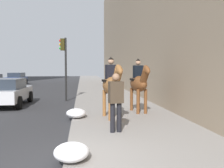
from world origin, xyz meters
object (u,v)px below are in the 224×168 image
object	(u,v)px
mounted_horse_far	(139,83)
car_mid_lane	(16,78)
mounted_horse_near	(112,84)
car_far_lane	(8,91)
pedestrian_greeting	(116,99)
traffic_light_near_curb	(64,59)

from	to	relation	value
mounted_horse_far	car_mid_lane	size ratio (longest dim) A/B	0.49
mounted_horse_near	car_far_lane	world-z (taller)	mounted_horse_near
mounted_horse_far	pedestrian_greeting	xyz separation A→B (m)	(-3.23, 1.41, -0.27)
mounted_horse_near	pedestrian_greeting	size ratio (longest dim) A/B	1.33
car_mid_lane	traffic_light_near_curb	bearing A→B (deg)	24.16
mounted_horse_near	mounted_horse_far	size ratio (longest dim) A/B	1.00
traffic_light_near_curb	mounted_horse_far	bearing A→B (deg)	-146.07
mounted_horse_far	car_mid_lane	xyz separation A→B (m)	(21.98, 10.34, -0.61)
pedestrian_greeting	car_mid_lane	size ratio (longest dim) A/B	0.37
car_mid_lane	pedestrian_greeting	bearing A→B (deg)	21.39
mounted_horse_near	pedestrian_greeting	xyz separation A→B (m)	(-2.05, 0.12, -0.28)
mounted_horse_near	car_mid_lane	xyz separation A→B (m)	(23.16, 9.06, -0.62)
mounted_horse_far	traffic_light_near_curb	xyz separation A→B (m)	(5.06, 3.40, 1.17)
mounted_horse_near	car_mid_lane	size ratio (longest dim) A/B	0.50
car_far_lane	mounted_horse_near	bearing A→B (deg)	-132.75
pedestrian_greeting	traffic_light_near_curb	size ratio (longest dim) A/B	0.45
pedestrian_greeting	traffic_light_near_curb	world-z (taller)	traffic_light_near_curb
car_mid_lane	traffic_light_near_curb	size ratio (longest dim) A/B	1.21
car_mid_lane	car_far_lane	bearing A→B (deg)	14.41
mounted_horse_near	pedestrian_greeting	world-z (taller)	mounted_horse_near
mounted_horse_far	car_mid_lane	distance (m)	24.30
car_far_lane	mounted_horse_far	bearing A→B (deg)	-118.56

